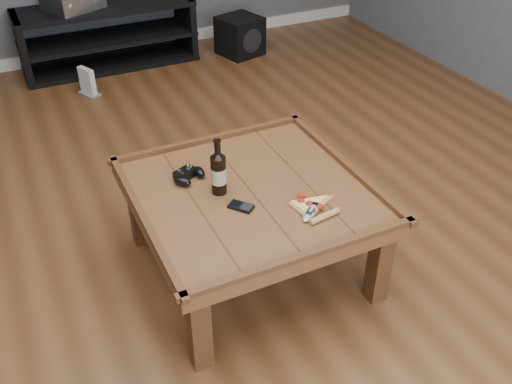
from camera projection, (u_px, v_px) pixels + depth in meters
name	position (u px, v px, depth m)	size (l,w,h in m)	color
ground	(252.00, 267.00, 2.76)	(6.00, 6.00, 0.00)	#4E2D16
baseboard	(105.00, 49.00, 4.93)	(5.00, 0.02, 0.10)	silver
coffee_table	(251.00, 202.00, 2.53)	(1.03, 1.03, 0.48)	brown
media_console	(108.00, 36.00, 4.64)	(1.40, 0.45, 0.50)	black
beer_bottle	(219.00, 172.00, 2.43)	(0.07, 0.07, 0.26)	black
game_controller	(189.00, 175.00, 2.56)	(0.16, 0.15, 0.05)	black
pizza_slice	(311.00, 207.00, 2.39)	(0.20, 0.28, 0.03)	tan
smartphone	(241.00, 206.00, 2.40)	(0.11, 0.12, 0.01)	black
remote_control	(311.00, 211.00, 2.36)	(0.15, 0.14, 0.02)	#999DA6
av_receiver	(73.00, 0.00, 4.37)	(0.49, 0.45, 0.14)	black
subwoofer	(240.00, 36.00, 4.89)	(0.40, 0.40, 0.32)	black
game_console	(88.00, 83.00, 4.27)	(0.15, 0.19, 0.21)	gray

